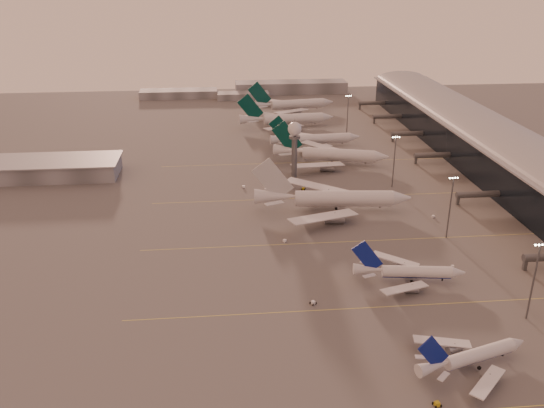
{
  "coord_description": "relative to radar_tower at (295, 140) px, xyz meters",
  "views": [
    {
      "loc": [
        -29.93,
        -135.31,
        95.62
      ],
      "look_at": [
        -10.21,
        70.94,
        9.79
      ],
      "focal_mm": 38.0,
      "sensor_mm": 36.0,
      "label": 1
    }
  ],
  "objects": [
    {
      "name": "gsv_truck_c",
      "position": [
        -11.46,
        -62.86,
        -19.79
      ],
      "size": [
        5.32,
        5.49,
        2.27
      ],
      "color": "white",
      "rests_on": "ground"
    },
    {
      "name": "gsv_catering_b",
      "position": [
        51.79,
        -46.37,
        -19.0
      ],
      "size": [
        5.18,
        3.65,
        3.89
      ],
      "color": "white",
      "rests_on": "ground"
    },
    {
      "name": "narrowbody_near",
      "position": [
        27.7,
        -139.89,
        -18.21
      ],
      "size": [
        33.6,
        26.41,
        13.52
      ],
      "color": "silver",
      "rests_on": "ground"
    },
    {
      "name": "distant_horizon",
      "position": [
        -2.38,
        205.14,
        -17.06
      ],
      "size": [
        165.0,
        37.5,
        9.0
      ],
      "color": "slate",
      "rests_on": "ground"
    },
    {
      "name": "radar_tower",
      "position": [
        0.0,
        0.0,
        0.0
      ],
      "size": [
        6.4,
        6.4,
        31.1
      ],
      "color": "#4F5156",
      "rests_on": "ground"
    },
    {
      "name": "hangar",
      "position": [
        -125.0,
        20.0,
        -16.63
      ],
      "size": [
        82.0,
        27.0,
        8.5
      ],
      "color": "slate",
      "rests_on": "ground"
    },
    {
      "name": "gsv_tug_hangar",
      "position": [
        51.81,
        37.65,
        -20.48
      ],
      "size": [
        3.29,
        2.09,
        0.91
      ],
      "color": "gold",
      "rests_on": "ground"
    },
    {
      "name": "greentail_d",
      "position": [
        17.55,
        143.35,
        -16.94
      ],
      "size": [
        62.16,
        49.86,
        22.68
      ],
      "color": "silver",
      "rests_on": "ground"
    },
    {
      "name": "greentail_a",
      "position": [
        22.68,
        25.98,
        -17.04
      ],
      "size": [
        59.5,
        47.41,
        22.13
      ],
      "color": "silver",
      "rests_on": "ground"
    },
    {
      "name": "terminal",
      "position": [
        102.88,
        -9.91,
        -10.43
      ],
      "size": [
        57.0,
        362.0,
        23.04
      ],
      "color": "black",
      "rests_on": "ground"
    },
    {
      "name": "mast_d",
      "position": [
        43.0,
        80.0,
        -7.21
      ],
      "size": [
        3.6,
        0.56,
        25.0
      ],
      "color": "#4F5156",
      "rests_on": "ground"
    },
    {
      "name": "greentail_b",
      "position": [
        20.07,
        57.33,
        -17.53
      ],
      "size": [
        53.29,
        42.9,
        19.35
      ],
      "color": "silver",
      "rests_on": "ground"
    },
    {
      "name": "gsv_tug_near",
      "position": [
        13.79,
        -152.88,
        -20.38
      ],
      "size": [
        2.94,
        4.19,
        1.1
      ],
      "color": "gold",
      "rests_on": "ground"
    },
    {
      "name": "taxiway_markings",
      "position": [
        25.0,
        -64.0,
        -20.94
      ],
      "size": [
        180.0,
        185.25,
        0.02
      ],
      "color": "#D6C64B",
      "rests_on": "ground"
    },
    {
      "name": "gsv_tug_far",
      "position": [
        3.01,
        -10.12,
        -20.36
      ],
      "size": [
        3.81,
        4.62,
        1.14
      ],
      "color": "gold",
      "rests_on": "ground"
    },
    {
      "name": "gsv_truck_d",
      "position": [
        -24.35,
        -4.31,
        -19.76
      ],
      "size": [
        3.01,
        6.06,
        2.34
      ],
      "color": "white",
      "rests_on": "ground"
    },
    {
      "name": "mast_b",
      "position": [
        50.0,
        -65.0,
        -7.21
      ],
      "size": [
        3.6,
        0.56,
        25.0
      ],
      "color": "#4F5156",
      "rests_on": "ground"
    },
    {
      "name": "ground",
      "position": [
        -5.0,
        -120.0,
        -20.95
      ],
      "size": [
        700.0,
        700.0,
        0.0
      ],
      "primitive_type": "plane",
      "color": "#545251",
      "rests_on": "ground"
    },
    {
      "name": "widebody_white",
      "position": [
        12.02,
        -35.31,
        -16.87
      ],
      "size": [
        66.83,
        53.34,
        23.52
      ],
      "color": "silver",
      "rests_on": "ground"
    },
    {
      "name": "gsv_truck_b",
      "position": [
        43.59,
        -88.31,
        -19.98
      ],
      "size": [
        4.82,
        2.05,
        1.9
      ],
      "color": "white",
      "rests_on": "ground"
    },
    {
      "name": "narrowbody_mid",
      "position": [
        25.14,
        -95.77,
        -18.0
      ],
      "size": [
        37.15,
        29.47,
        14.56
      ],
      "color": "silver",
      "rests_on": "ground"
    },
    {
      "name": "gsv_tug_mid",
      "position": [
        -8.08,
        -106.51,
        -20.42
      ],
      "size": [
        3.79,
        4.19,
        1.03
      ],
      "color": "white",
      "rests_on": "ground"
    },
    {
      "name": "mast_a",
      "position": [
        53.0,
        -120.0,
        -7.21
      ],
      "size": [
        3.6,
        0.56,
        25.0
      ],
      "color": "#4F5156",
      "rests_on": "ground"
    },
    {
      "name": "mast_c",
      "position": [
        45.0,
        -10.0,
        -7.21
      ],
      "size": [
        3.6,
        0.56,
        25.0
      ],
      "color": "#4F5156",
      "rests_on": "ground"
    },
    {
      "name": "greentail_c",
      "position": [
        8.96,
        102.02,
        -16.96
      ],
      "size": [
        62.27,
        50.14,
        22.61
      ],
      "color": "silver",
      "rests_on": "ground"
    }
  ]
}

